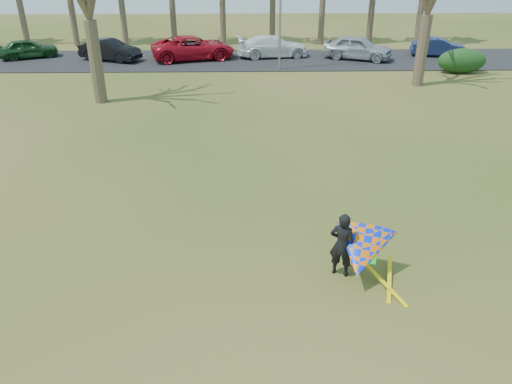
{
  "coord_description": "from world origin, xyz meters",
  "views": [
    {
      "loc": [
        -0.31,
        -11.21,
        7.84
      ],
      "look_at": [
        0.0,
        2.0,
        1.1
      ],
      "focal_mm": 35.0,
      "sensor_mm": 36.0,
      "label": 1
    }
  ],
  "objects_px": {
    "car_5": "(438,47)",
    "kite_flyer": "(359,251)",
    "car_4": "(358,48)",
    "car_0": "(28,48)",
    "car_3": "(273,46)",
    "car_1": "(110,50)",
    "car_2": "(193,48)"
  },
  "relations": [
    {
      "from": "car_0",
      "to": "car_5",
      "type": "distance_m",
      "value": 29.86
    },
    {
      "from": "car_3",
      "to": "kite_flyer",
      "type": "distance_m",
      "value": 26.74
    },
    {
      "from": "car_1",
      "to": "car_5",
      "type": "bearing_deg",
      "value": -66.27
    },
    {
      "from": "car_1",
      "to": "kite_flyer",
      "type": "height_order",
      "value": "kite_flyer"
    },
    {
      "from": "car_1",
      "to": "car_2",
      "type": "relative_size",
      "value": 0.75
    },
    {
      "from": "car_2",
      "to": "car_4",
      "type": "height_order",
      "value": "car_4"
    },
    {
      "from": "car_4",
      "to": "car_0",
      "type": "bearing_deg",
      "value": 110.71
    },
    {
      "from": "car_4",
      "to": "car_5",
      "type": "distance_m",
      "value": 6.22
    },
    {
      "from": "car_3",
      "to": "kite_flyer",
      "type": "relative_size",
      "value": 2.17
    },
    {
      "from": "car_2",
      "to": "car_5",
      "type": "relative_size",
      "value": 1.5
    },
    {
      "from": "car_1",
      "to": "car_5",
      "type": "xyz_separation_m",
      "value": [
        23.77,
        0.89,
        -0.08
      ]
    },
    {
      "from": "car_1",
      "to": "kite_flyer",
      "type": "xyz_separation_m",
      "value": [
        12.35,
        -25.79,
        0.07
      ]
    },
    {
      "from": "car_1",
      "to": "car_2",
      "type": "distance_m",
      "value": 5.87
    },
    {
      "from": "car_0",
      "to": "car_4",
      "type": "distance_m",
      "value": 23.73
    },
    {
      "from": "car_5",
      "to": "car_0",
      "type": "bearing_deg",
      "value": 100.93
    },
    {
      "from": "car_5",
      "to": "kite_flyer",
      "type": "xyz_separation_m",
      "value": [
        -11.42,
        -26.68,
        0.14
      ]
    },
    {
      "from": "car_1",
      "to": "car_4",
      "type": "height_order",
      "value": "car_4"
    },
    {
      "from": "car_5",
      "to": "kite_flyer",
      "type": "height_order",
      "value": "kite_flyer"
    },
    {
      "from": "car_1",
      "to": "car_5",
      "type": "relative_size",
      "value": 1.12
    },
    {
      "from": "car_4",
      "to": "kite_flyer",
      "type": "distance_m",
      "value": 26.31
    },
    {
      "from": "car_0",
      "to": "car_4",
      "type": "height_order",
      "value": "car_4"
    },
    {
      "from": "car_3",
      "to": "kite_flyer",
      "type": "height_order",
      "value": "kite_flyer"
    },
    {
      "from": "car_3",
      "to": "car_5",
      "type": "height_order",
      "value": "car_3"
    },
    {
      "from": "car_2",
      "to": "car_3",
      "type": "bearing_deg",
      "value": -98.42
    },
    {
      "from": "car_2",
      "to": "kite_flyer",
      "type": "height_order",
      "value": "kite_flyer"
    },
    {
      "from": "car_2",
      "to": "car_3",
      "type": "height_order",
      "value": "car_2"
    },
    {
      "from": "car_3",
      "to": "car_4",
      "type": "xyz_separation_m",
      "value": [
        6.03,
        -0.96,
        0.07
      ]
    },
    {
      "from": "car_1",
      "to": "car_4",
      "type": "xyz_separation_m",
      "value": [
        17.63,
        -0.02,
        0.1
      ]
    },
    {
      "from": "car_4",
      "to": "car_5",
      "type": "xyz_separation_m",
      "value": [
        6.15,
        0.91,
        -0.17
      ]
    },
    {
      "from": "car_2",
      "to": "car_4",
      "type": "distance_m",
      "value": 11.76
    },
    {
      "from": "car_0",
      "to": "car_1",
      "type": "xyz_separation_m",
      "value": [
        6.09,
        -0.93,
        0.04
      ]
    },
    {
      "from": "car_5",
      "to": "car_1",
      "type": "bearing_deg",
      "value": 103.14
    }
  ]
}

